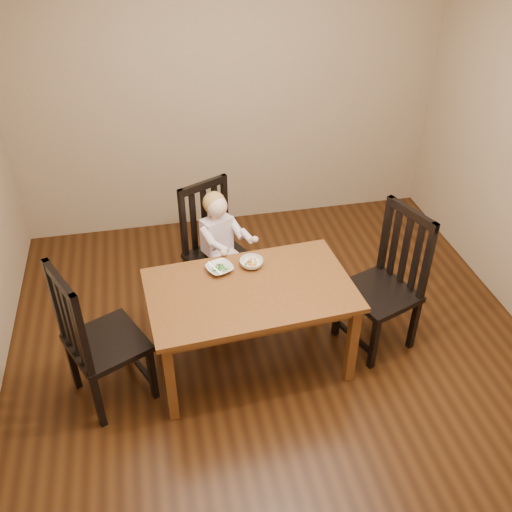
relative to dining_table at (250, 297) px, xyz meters
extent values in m
cube|color=#3A1F0C|center=(0.20, 0.05, -0.62)|extent=(4.00, 4.00, 0.01)
cube|color=#9E8364|center=(0.20, 2.05, 0.73)|extent=(4.00, 0.01, 2.70)
cube|color=#9E8364|center=(0.20, -1.95, 0.73)|extent=(4.00, 0.01, 2.70)
cube|color=#543513|center=(0.00, 0.00, 0.06)|extent=(1.45, 0.93, 0.04)
cube|color=#543513|center=(0.00, 0.00, 0.01)|extent=(1.33, 0.81, 0.07)
cube|color=#543513|center=(-0.61, -0.40, -0.29)|extent=(0.07, 0.07, 0.66)
cube|color=#543513|center=(0.66, -0.31, -0.29)|extent=(0.07, 0.07, 0.66)
cube|color=#543513|center=(-0.66, 0.31, -0.29)|extent=(0.07, 0.07, 0.66)
cube|color=#543513|center=(0.61, 0.40, -0.29)|extent=(0.07, 0.07, 0.66)
cube|color=black|center=(-0.11, 0.73, -0.17)|extent=(0.60, 0.59, 0.04)
cube|color=black|center=(-0.01, 0.98, -0.40)|extent=(0.06, 0.06, 0.42)
cube|color=black|center=(-0.37, 0.81, -0.40)|extent=(0.06, 0.06, 0.42)
cube|color=black|center=(0.15, 0.65, -0.40)|extent=(0.06, 0.06, 0.42)
cube|color=black|center=(-0.21, 0.48, -0.40)|extent=(0.06, 0.06, 0.42)
cube|color=black|center=(-0.01, 0.98, 0.14)|extent=(0.06, 0.06, 0.59)
cube|color=black|center=(-0.37, 0.81, 0.14)|extent=(0.06, 0.06, 0.59)
cube|color=black|center=(-0.19, 0.90, 0.41)|extent=(0.41, 0.22, 0.06)
cube|color=black|center=(-0.10, 0.94, 0.11)|extent=(0.05, 0.04, 0.51)
cube|color=black|center=(-0.19, 0.90, 0.11)|extent=(0.05, 0.04, 0.51)
cube|color=black|center=(-0.28, 0.85, 0.11)|extent=(0.05, 0.04, 0.51)
cube|color=black|center=(-0.99, -0.10, -0.15)|extent=(0.62, 0.63, 0.04)
cube|color=black|center=(-1.26, 0.01, -0.39)|extent=(0.06, 0.06, 0.45)
cube|color=black|center=(-1.08, -0.37, -0.39)|extent=(0.06, 0.06, 0.45)
cube|color=black|center=(-0.90, 0.17, -0.39)|extent=(0.06, 0.06, 0.45)
cube|color=black|center=(-0.72, -0.20, -0.39)|extent=(0.06, 0.06, 0.45)
cube|color=black|center=(-1.26, 0.01, 0.19)|extent=(0.06, 0.06, 0.62)
cube|color=black|center=(-1.08, -0.37, 0.19)|extent=(0.06, 0.06, 0.62)
cube|color=black|center=(-1.17, -0.18, 0.47)|extent=(0.23, 0.43, 0.07)
cube|color=black|center=(-1.21, -0.08, 0.15)|extent=(0.04, 0.05, 0.54)
cube|color=black|center=(-1.17, -0.18, 0.15)|extent=(0.04, 0.05, 0.54)
cube|color=black|center=(-1.12, -0.28, 0.15)|extent=(0.04, 0.05, 0.54)
cube|color=black|center=(0.97, 0.02, -0.14)|extent=(0.60, 0.61, 0.04)
cube|color=black|center=(1.23, -0.10, -0.39)|extent=(0.06, 0.06, 0.45)
cube|color=black|center=(1.08, 0.29, -0.39)|extent=(0.06, 0.06, 0.45)
cube|color=black|center=(0.86, -0.24, -0.39)|extent=(0.06, 0.06, 0.45)
cube|color=black|center=(0.71, 0.15, -0.39)|extent=(0.06, 0.06, 0.45)
cube|color=black|center=(1.23, -0.10, 0.19)|extent=(0.06, 0.06, 0.63)
cube|color=black|center=(1.08, 0.29, 0.19)|extent=(0.06, 0.06, 0.63)
cube|color=black|center=(1.16, 0.09, 0.47)|extent=(0.20, 0.45, 0.07)
cube|color=black|center=(1.19, -0.01, 0.16)|extent=(0.04, 0.05, 0.54)
cube|color=black|center=(1.16, 0.09, 0.16)|extent=(0.04, 0.05, 0.54)
cube|color=black|center=(1.12, 0.20, 0.16)|extent=(0.04, 0.05, 0.54)
imported|color=silver|center=(-0.17, 0.23, 0.10)|extent=(0.23, 0.23, 0.04)
imported|color=silver|center=(0.06, 0.24, 0.11)|extent=(0.20, 0.20, 0.05)
cube|color=silver|center=(-0.21, 0.21, 0.13)|extent=(0.08, 0.10, 0.04)
cube|color=silver|center=(-0.21, 0.21, 0.12)|extent=(0.04, 0.04, 0.01)
camera|label=1|loc=(-0.58, -2.96, 2.52)|focal=40.00mm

